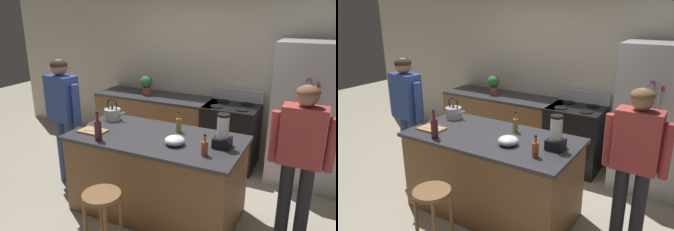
% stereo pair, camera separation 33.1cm
% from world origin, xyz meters
% --- Properties ---
extents(ground_plane, '(14.00, 14.00, 0.00)m').
position_xyz_m(ground_plane, '(0.00, 0.00, 0.00)').
color(ground_plane, '#B2A893').
extents(back_wall, '(8.00, 0.10, 2.70)m').
position_xyz_m(back_wall, '(0.00, 1.95, 1.35)').
color(back_wall, beige).
rests_on(back_wall, ground_plane).
extents(kitchen_island, '(1.90, 0.96, 0.92)m').
position_xyz_m(kitchen_island, '(0.00, 0.00, 0.46)').
color(kitchen_island, brown).
rests_on(kitchen_island, ground_plane).
extents(back_counter_run, '(2.00, 0.64, 0.92)m').
position_xyz_m(back_counter_run, '(-0.80, 1.55, 0.46)').
color(back_counter_run, brown).
rests_on(back_counter_run, ground_plane).
extents(refrigerator, '(0.90, 0.73, 1.87)m').
position_xyz_m(refrigerator, '(1.44, 1.50, 0.94)').
color(refrigerator, '#B7BABF').
rests_on(refrigerator, ground_plane).
extents(stove_range, '(0.76, 0.65, 1.10)m').
position_xyz_m(stove_range, '(0.42, 1.52, 0.47)').
color(stove_range, black).
rests_on(stove_range, ground_plane).
extents(person_by_island_left, '(0.60, 0.27, 1.66)m').
position_xyz_m(person_by_island_left, '(-1.36, 0.06, 1.01)').
color(person_by_island_left, '#384C7A').
rests_on(person_by_island_left, ground_plane).
extents(person_by_sink_right, '(0.59, 0.22, 1.60)m').
position_xyz_m(person_by_sink_right, '(1.46, 0.19, 0.97)').
color(person_by_sink_right, '#26262B').
rests_on(person_by_sink_right, ground_plane).
extents(bar_stool, '(0.36, 0.36, 0.63)m').
position_xyz_m(bar_stool, '(-0.13, -0.82, 0.49)').
color(bar_stool, brown).
rests_on(bar_stool, ground_plane).
extents(potted_plant, '(0.20, 0.20, 0.30)m').
position_xyz_m(potted_plant, '(-1.00, 1.55, 1.10)').
color(potted_plant, brown).
rests_on(potted_plant, back_counter_run).
extents(blender_appliance, '(0.17, 0.17, 0.35)m').
position_xyz_m(blender_appliance, '(0.73, 0.04, 1.07)').
color(blender_appliance, black).
rests_on(blender_appliance, kitchen_island).
extents(bottle_cooking_sauce, '(0.06, 0.06, 0.22)m').
position_xyz_m(bottle_cooking_sauce, '(0.64, -0.23, 1.00)').
color(bottle_cooking_sauce, '#B24C26').
rests_on(bottle_cooking_sauce, kitchen_island).
extents(bottle_vinegar, '(0.06, 0.06, 0.24)m').
position_xyz_m(bottle_vinegar, '(0.16, 0.24, 1.01)').
color(bottle_vinegar, olive).
rests_on(bottle_vinegar, kitchen_island).
extents(bottle_wine, '(0.08, 0.08, 0.32)m').
position_xyz_m(bottle_wine, '(-0.49, -0.36, 1.04)').
color(bottle_wine, '#471923').
rests_on(bottle_wine, kitchen_island).
extents(mixing_bowl, '(0.21, 0.21, 0.09)m').
position_xyz_m(mixing_bowl, '(0.28, -0.12, 0.97)').
color(mixing_bowl, white).
rests_on(mixing_bowl, kitchen_island).
extents(tea_kettle, '(0.28, 0.20, 0.27)m').
position_xyz_m(tea_kettle, '(-0.75, 0.26, 1.00)').
color(tea_kettle, '#B7BABF').
rests_on(tea_kettle, kitchen_island).
extents(cutting_board, '(0.30, 0.20, 0.02)m').
position_xyz_m(cutting_board, '(-0.70, -0.20, 0.93)').
color(cutting_board, '#B7844C').
rests_on(cutting_board, kitchen_island).
extents(chef_knife, '(0.22, 0.10, 0.01)m').
position_xyz_m(chef_knife, '(-0.68, -0.20, 0.95)').
color(chef_knife, '#B7BABF').
rests_on(chef_knife, cutting_board).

